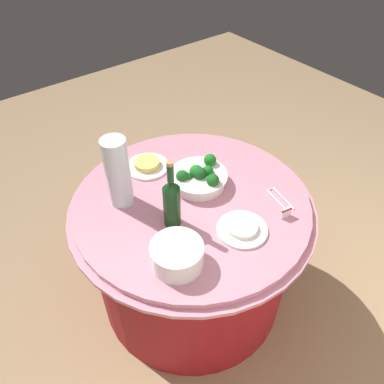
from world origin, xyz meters
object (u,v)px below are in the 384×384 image
Objects in this scene: wine_bottle at (172,201)px; serving_tongs at (279,198)px; decorative_fruit_vase at (118,175)px; food_plate_noodles at (147,165)px; plate_stack at (177,255)px; broccoli_bowl at (199,177)px; label_placard_front at (286,212)px; food_plate_rice at (242,228)px.

wine_bottle reaches higher than serving_tongs.
food_plate_noodles is (-0.23, -0.14, -0.14)m from decorative_fruit_vase.
plate_stack is at bearing 59.00° from wine_bottle.
broccoli_bowl is 1.67× the size of serving_tongs.
decorative_fruit_vase is (0.10, -0.26, 0.02)m from wine_bottle.
wine_bottle is (0.25, 0.13, 0.09)m from broccoli_bowl.
serving_tongs is 0.12m from label_placard_front.
label_placard_front is (-0.17, 0.41, -0.01)m from broccoli_bowl.
wine_bottle is at bearing -121.00° from plate_stack.
serving_tongs is (-0.58, 0.44, -0.15)m from decorative_fruit_vase.
food_plate_noodles is at bearing -112.02° from plate_stack.
food_plate_rice is 4.00× the size of label_placard_front.
wine_bottle reaches higher than label_placard_front.
label_placard_front is at bearing 134.11° from decorative_fruit_vase.
food_plate_noodles is at bearing -107.26° from wine_bottle.
decorative_fruit_vase is at bearing -37.05° from serving_tongs.
wine_bottle is at bearing 72.74° from food_plate_noodles.
plate_stack is at bearing 88.79° from decorative_fruit_vase.
food_plate_noodles is (0.13, -0.26, -0.03)m from broccoli_bowl.
food_plate_noodles is (-0.23, -0.58, -0.04)m from plate_stack.
label_placard_front is at bearing 113.58° from food_plate_noodles.
plate_stack is at bearing 67.98° from food_plate_noodles.
wine_bottle is at bearing -33.95° from label_placard_front.
broccoli_bowl reaches higher than plate_stack.
plate_stack is (0.36, 0.32, 0.01)m from broccoli_bowl.
plate_stack is 0.54m from label_placard_front.
broccoli_bowl is at bearing 160.43° from decorative_fruit_vase.
plate_stack is at bearing 0.26° from serving_tongs.
decorative_fruit_vase is 0.59m from food_plate_rice.
serving_tongs is at bearing -172.69° from food_plate_rice.
label_placard_front is (-0.29, 0.67, 0.02)m from food_plate_noodles.
label_placard_front is (-0.42, 0.28, -0.10)m from wine_bottle.
plate_stack is 0.95× the size of food_plate_rice.
broccoli_bowl is at bearing -53.87° from serving_tongs.
broccoli_bowl is 1.33× the size of plate_stack.
food_plate_noodles reaches higher than food_plate_rice.
wine_bottle is 0.28m from decorative_fruit_vase.
serving_tongs is (-0.48, 0.18, -0.12)m from wine_bottle.
label_placard_front is at bearing 163.86° from food_plate_rice.
decorative_fruit_vase is 1.55× the size of food_plate_rice.
food_plate_noodles reaches higher than serving_tongs.
plate_stack is 1.25× the size of serving_tongs.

